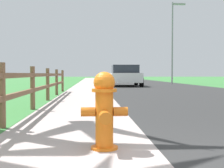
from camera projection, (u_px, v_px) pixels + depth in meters
name	position (u px, v px, depth m)	size (l,w,h in m)	color
ground_plane	(100.00, 83.00, 26.94)	(120.00, 120.00, 0.00)	#377738
road_asphalt	(135.00, 82.00, 29.17)	(7.00, 66.00, 0.01)	#2A2A2A
curb_concrete	(68.00, 82.00, 28.72)	(6.00, 66.00, 0.01)	#A99A95
grass_verge	(53.00, 82.00, 28.62)	(5.00, 66.00, 0.00)	#377738
fire_hydrant	(104.00, 109.00, 3.28)	(0.52, 0.44, 0.86)	orange
rail_fence	(41.00, 83.00, 8.07)	(0.11, 11.93, 1.01)	brown
parked_suv_white	(125.00, 75.00, 20.42)	(2.23, 4.49, 1.43)	white
street_lamp	(173.00, 36.00, 25.40)	(1.17, 0.20, 6.95)	gray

